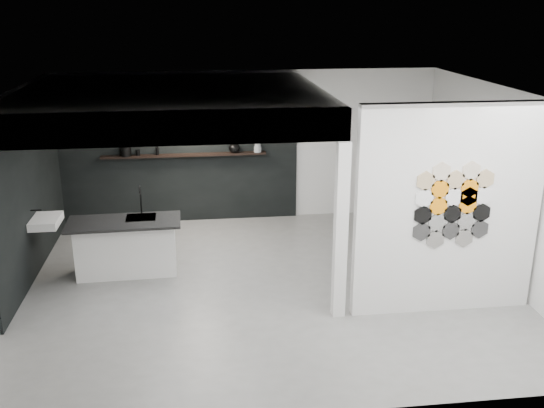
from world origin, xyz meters
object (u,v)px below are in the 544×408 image
Objects in this scene: stockpot at (126,151)px; partition_panel at (448,211)px; kitchen_island at (126,246)px; kettle at (234,148)px; glass_vase at (258,148)px; wall_basin at (46,221)px; utensil_cup at (138,153)px; bottle_dark at (157,151)px; glass_bowl at (258,149)px.

partition_panel is at bearing -40.84° from stockpot.
stockpot is (-0.17, 2.20, 0.95)m from kitchen_island.
kettle reaches higher than glass_vase.
partition_panel is at bearing -18.23° from wall_basin.
stockpot is at bearing 180.00° from utensil_cup.
bottle_dark is 1.47× the size of utensil_cup.
utensil_cup is (-4.25, 3.87, -0.03)m from partition_panel.
stockpot reaches higher than glass_bowl.
glass_vase is at bearing 0.00° from stockpot.
kitchen_island is at bearing -85.66° from stockpot.
partition_panel reaches higher than stockpot.
stockpot is at bearing 180.00° from glass_bowl.
bottle_dark reaches higher than wall_basin.
wall_basin is 3.84× the size of glass_vase.
bottle_dark is at bearing 135.32° from partition_panel.
kettle is at bearing 0.00° from utensil_cup.
kettle reaches higher than utensil_cup.
kitchen_island is 3.27m from glass_bowl.
kettle is at bearing 122.97° from partition_panel.
stockpot is at bearing 139.16° from partition_panel.
wall_basin is at bearing 161.77° from partition_panel.
glass_bowl is at bearing 0.00° from utensil_cup.
glass_bowl is (-2.08, 3.87, -0.03)m from partition_panel.
partition_panel is at bearing -44.68° from bottle_dark.
partition_panel reaches higher than glass_vase.
partition_panel reaches higher than kitchen_island.
wall_basin is 2.90× the size of kettle.
glass_vase is 2.18m from utensil_cup.
stockpot is at bearing 92.90° from kitchen_island.
utensil_cup is at bearing 180.00° from bottle_dark.
stockpot is at bearing 180.00° from bottle_dark.
stockpot is 2.06× the size of utensil_cup.
wall_basin is 2.64m from bottle_dark.
utensil_cup reaches higher than wall_basin.
glass_vase is at bearing 0.00° from bottle_dark.
partition_panel is 4.39m from glass_bowl.
wall_basin is 3.65m from kettle.
wall_basin is 4.01m from glass_vase.
partition_panel is 19.06× the size of bottle_dark.
stockpot is at bearing 64.29° from wall_basin.
utensil_cup is at bearing 180.00° from glass_vase.
wall_basin is 4.34× the size of glass_bowl.
kitchen_island is 3.27m from glass_vase.
utensil_cup is (0.05, 2.20, 0.92)m from kitchen_island.
utensil_cup reaches higher than glass_bowl.
partition_panel is 5.75m from utensil_cup.
kettle is 1.49× the size of glass_bowl.
utensil_cup is at bearing 137.74° from partition_panel.
kitchen_island is (-4.30, 1.66, -0.95)m from partition_panel.
bottle_dark is (0.56, 0.00, -0.01)m from stockpot.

